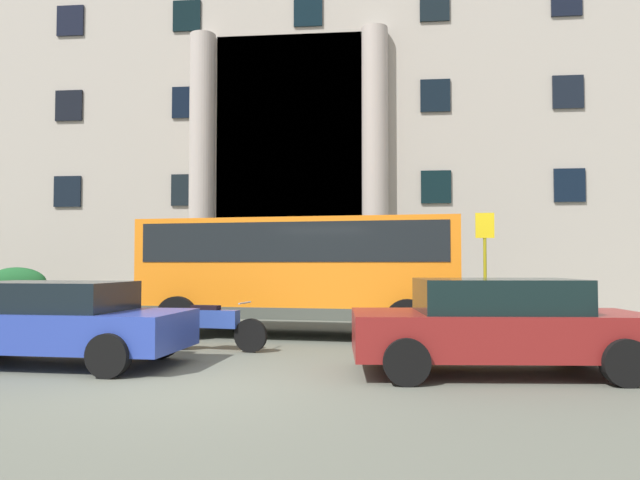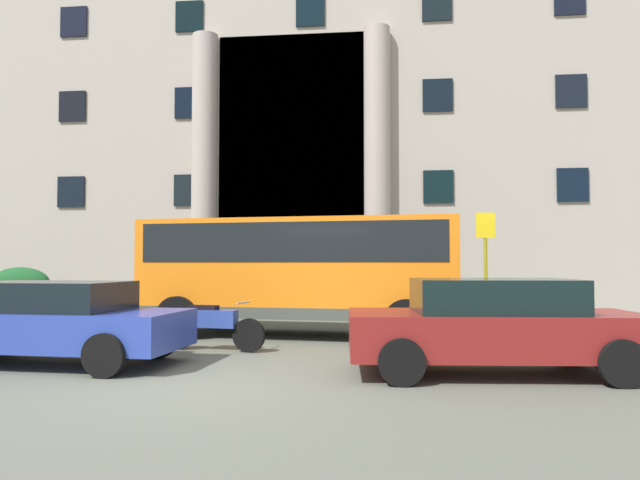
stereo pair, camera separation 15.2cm
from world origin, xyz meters
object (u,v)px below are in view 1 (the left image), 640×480
(hedge_planter_far_west, at_px, (396,297))
(bus_stop_sign, at_px, (485,258))
(white_taxi_kerbside, at_px, (497,325))
(motorcycle_near_kerb, at_px, (212,326))
(hedge_planter_east, at_px, (16,291))
(hedge_planter_entrance_left, at_px, (189,294))
(orange_minibus, at_px, (302,266))
(parked_sedan_second, at_px, (51,321))

(hedge_planter_far_west, bearing_deg, bus_stop_sign, -59.81)
(bus_stop_sign, xyz_separation_m, white_taxi_kerbside, (-0.82, -5.70, -1.01))
(hedge_planter_far_west, relative_size, motorcycle_near_kerb, 1.00)
(hedge_planter_east, bearing_deg, bus_stop_sign, -13.01)
(bus_stop_sign, bearing_deg, motorcycle_near_kerb, -144.90)
(hedge_planter_far_west, distance_m, hedge_planter_entrance_left, 6.37)
(white_taxi_kerbside, bearing_deg, motorcycle_near_kerb, 154.58)
(orange_minibus, relative_size, motorcycle_near_kerb, 3.51)
(hedge_planter_entrance_left, relative_size, white_taxi_kerbside, 0.38)
(hedge_planter_entrance_left, distance_m, white_taxi_kerbside, 11.98)
(hedge_planter_east, distance_m, hedge_planter_entrance_left, 5.44)
(hedge_planter_far_west, height_order, hedge_planter_east, hedge_planter_east)
(hedge_planter_east, bearing_deg, white_taxi_kerbside, -34.37)
(parked_sedan_second, distance_m, motorcycle_near_kerb, 2.73)
(orange_minibus, height_order, motorcycle_near_kerb, orange_minibus)
(white_taxi_kerbside, bearing_deg, orange_minibus, 124.47)
(orange_minibus, height_order, hedge_planter_entrance_left, orange_minibus)
(white_taxi_kerbside, height_order, parked_sedan_second, white_taxi_kerbside)
(parked_sedan_second, xyz_separation_m, motorcycle_near_kerb, (2.11, 1.72, -0.22))
(orange_minibus, xyz_separation_m, motorcycle_near_kerb, (-1.33, -2.39, -1.07))
(bus_stop_sign, relative_size, white_taxi_kerbside, 0.66)
(bus_stop_sign, height_order, white_taxi_kerbside, bus_stop_sign)
(hedge_planter_far_west, relative_size, white_taxi_kerbside, 0.47)
(orange_minibus, distance_m, white_taxi_kerbside, 5.46)
(bus_stop_sign, xyz_separation_m, hedge_planter_entrance_left, (-8.39, 3.58, -1.08))
(white_taxi_kerbside, xyz_separation_m, parked_sedan_second, (-6.81, 0.10, -0.03))
(hedge_planter_far_west, bearing_deg, orange_minibus, -113.61)
(parked_sedan_second, bearing_deg, orange_minibus, 53.49)
(hedge_planter_far_west, bearing_deg, hedge_planter_east, -178.61)
(bus_stop_sign, height_order, motorcycle_near_kerb, bus_stop_sign)
(bus_stop_sign, relative_size, motorcycle_near_kerb, 1.40)
(bus_stop_sign, height_order, parked_sedan_second, bus_stop_sign)
(bus_stop_sign, bearing_deg, hedge_planter_entrance_left, 156.88)
(bus_stop_sign, bearing_deg, orange_minibus, -160.48)
(hedge_planter_far_west, distance_m, parked_sedan_second, 10.67)
(hedge_planter_entrance_left, distance_m, motorcycle_near_kerb, 8.00)
(hedge_planter_far_west, relative_size, hedge_planter_entrance_left, 1.25)
(parked_sedan_second, bearing_deg, bus_stop_sign, 39.61)
(parked_sedan_second, bearing_deg, hedge_planter_east, 128.47)
(hedge_planter_east, relative_size, hedge_planter_entrance_left, 1.27)
(bus_stop_sign, relative_size, parked_sedan_second, 0.64)
(bus_stop_sign, bearing_deg, hedge_planter_east, 166.99)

